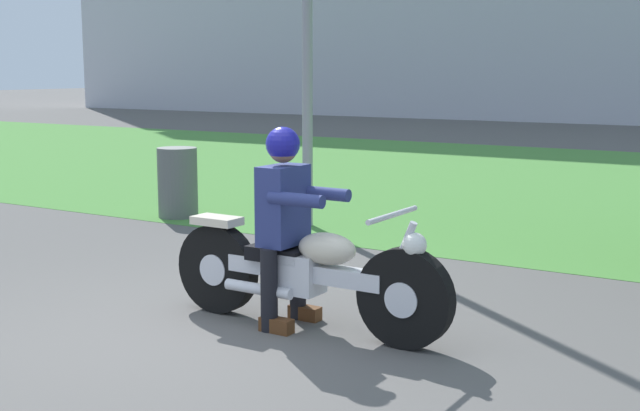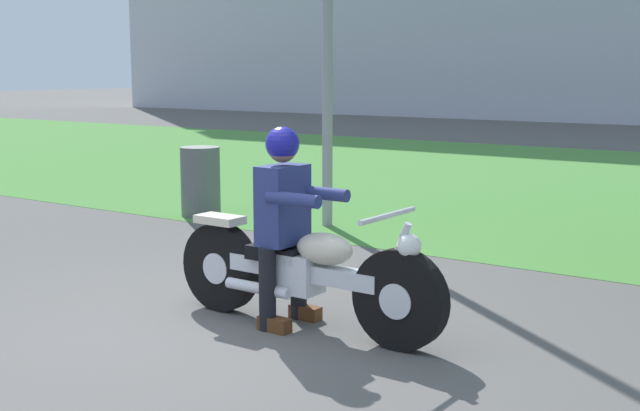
% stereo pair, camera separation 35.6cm
% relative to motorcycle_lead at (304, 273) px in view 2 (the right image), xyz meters
% --- Properties ---
extents(ground, '(120.00, 120.00, 0.00)m').
position_rel_motorcycle_lead_xyz_m(ground, '(-0.67, -0.75, -0.40)').
color(ground, '#565451').
extents(grass_verge, '(60.00, 12.00, 0.01)m').
position_rel_motorcycle_lead_xyz_m(grass_verge, '(-0.67, 8.58, -0.40)').
color(grass_verge, '#478438').
rests_on(grass_verge, ground).
extents(motorcycle_lead, '(2.23, 0.66, 0.89)m').
position_rel_motorcycle_lead_xyz_m(motorcycle_lead, '(0.00, 0.00, 0.00)').
color(motorcycle_lead, black).
rests_on(motorcycle_lead, ground).
extents(rider_lead, '(0.55, 0.48, 1.41)m').
position_rel_motorcycle_lead_xyz_m(rider_lead, '(-0.17, 0.00, 0.42)').
color(rider_lead, black).
rests_on(rider_lead, ground).
extents(trash_can, '(0.49, 0.49, 0.86)m').
position_rel_motorcycle_lead_xyz_m(trash_can, '(-3.80, 3.01, 0.03)').
color(trash_can, '#595E5B').
rests_on(trash_can, ground).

